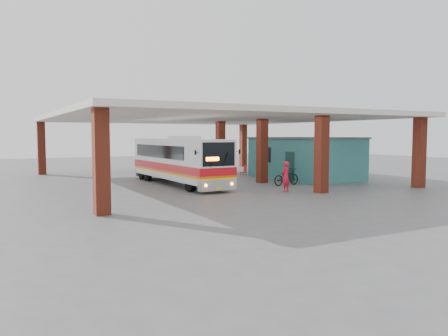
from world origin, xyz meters
TOP-DOWN VIEW (x-y plane):
  - ground at (0.00, 0.00)m, footprint 90.00×90.00m
  - brick_columns at (1.43, 5.00)m, footprint 20.10×21.60m
  - canopy_roof at (0.50, 6.50)m, footprint 21.00×23.00m
  - shop_building at (7.49, 4.00)m, footprint 5.20×8.20m
  - coach_bus at (-2.46, 4.69)m, footprint 2.55×11.07m
  - motorcycle at (3.48, 0.90)m, footprint 2.15×0.96m
  - pedestrian at (1.50, -1.67)m, footprint 0.74×0.62m
  - red_chair at (5.09, 8.73)m, footprint 0.44×0.44m

SIDE VIEW (x-z plane):
  - ground at x=0.00m, z-range 0.00..0.00m
  - red_chair at x=5.09m, z-range -0.03..0.75m
  - motorcycle at x=3.48m, z-range 0.00..1.09m
  - pedestrian at x=1.50m, z-range 0.00..1.75m
  - shop_building at x=7.49m, z-range 0.01..3.12m
  - coach_bus at x=-2.46m, z-range -0.01..3.20m
  - brick_columns at x=1.43m, z-range 0.00..4.35m
  - canopy_roof at x=0.50m, z-range 4.35..4.65m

